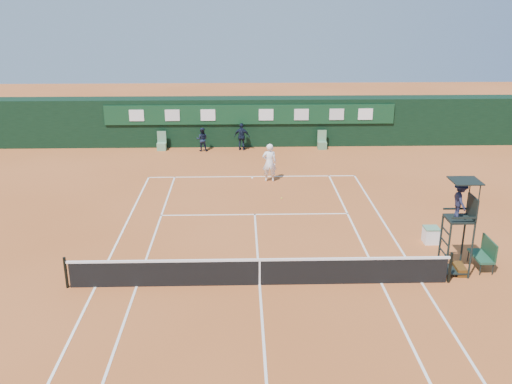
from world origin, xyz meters
TOP-DOWN VIEW (x-y plane):
  - ground at (0.00, 0.00)m, footprint 90.00×90.00m
  - court_lines at (0.00, 0.00)m, footprint 11.05×23.85m
  - tennis_net at (0.00, 0.00)m, footprint 12.90×0.10m
  - back_wall at (0.00, 18.74)m, footprint 40.00×1.65m
  - linesman_chair_left at (-5.50, 17.48)m, footprint 0.55×0.50m
  - linesman_chair_right at (4.50, 17.48)m, footprint 0.55×0.50m
  - umpire_chair at (6.77, 0.67)m, footprint 0.96×0.95m
  - player_bench at (8.00, 1.04)m, footprint 0.56×1.20m
  - tennis_bag at (7.01, 0.67)m, footprint 0.37×0.77m
  - cooler at (6.81, 3.24)m, footprint 0.57×0.57m
  - tennis_ball at (1.33, 8.38)m, footprint 0.07×0.07m
  - player at (0.88, 11.12)m, footprint 0.76×0.52m
  - ball_kid_left at (-2.97, 17.19)m, footprint 0.74×0.59m
  - ball_kid_right at (-0.51, 17.33)m, footprint 1.06×0.63m

SIDE VIEW (x-z plane):
  - ground at x=0.00m, z-range 0.00..0.00m
  - court_lines at x=0.00m, z-range 0.00..0.01m
  - tennis_ball at x=1.33m, z-range 0.00..0.07m
  - tennis_bag at x=7.01m, z-range 0.00..0.28m
  - linesman_chair_left at x=-5.50m, z-range -0.26..0.89m
  - linesman_chair_right at x=4.50m, z-range -0.26..0.89m
  - cooler at x=6.81m, z-range 0.00..0.65m
  - tennis_net at x=0.00m, z-range -0.04..1.06m
  - player_bench at x=8.00m, z-range 0.05..1.15m
  - ball_kid_left at x=-2.97m, z-range 0.00..1.46m
  - ball_kid_right at x=-0.51m, z-range 0.00..1.69m
  - player at x=0.88m, z-range 0.00..2.00m
  - back_wall at x=0.00m, z-range 0.01..3.01m
  - umpire_chair at x=6.77m, z-range 0.75..4.17m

